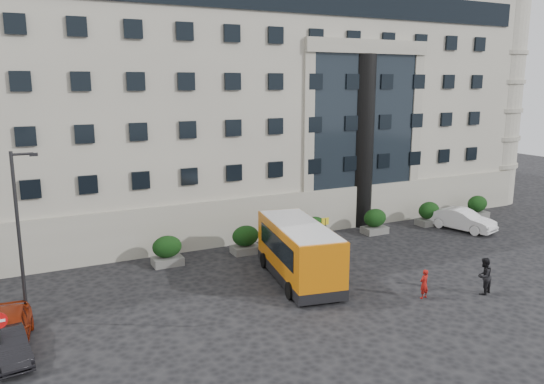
{
  "coord_description": "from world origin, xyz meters",
  "views": [
    {
      "loc": [
        -12.06,
        -22.57,
        10.92
      ],
      "look_at": [
        0.75,
        3.05,
        5.0
      ],
      "focal_mm": 35.0,
      "sensor_mm": 36.0,
      "label": 1
    }
  ],
  "objects_px": {
    "hedge_d": "(375,221)",
    "parked_car_a": "(7,329)",
    "bus_stop_sign": "(325,230)",
    "hedge_f": "(477,207)",
    "hedge_a": "(167,250)",
    "street_lamp": "(20,232)",
    "hedge_e": "(429,213)",
    "parked_car_b": "(8,345)",
    "no_entry_sign": "(0,329)",
    "hedge_c": "(314,230)",
    "white_taxi": "(462,220)",
    "pedestrian_a": "(424,284)",
    "pedestrian_c": "(339,266)",
    "minibus": "(299,250)",
    "parked_car_d": "(27,236)",
    "pedestrian_b": "(484,276)",
    "hedge_b": "(246,239)"
  },
  "relations": [
    {
      "from": "hedge_d",
      "to": "parked_car_a",
      "type": "bearing_deg",
      "value": -164.15
    },
    {
      "from": "bus_stop_sign",
      "to": "hedge_f",
      "type": "bearing_deg",
      "value": 9.63
    },
    {
      "from": "hedge_a",
      "to": "hedge_f",
      "type": "distance_m",
      "value": 26.0
    },
    {
      "from": "street_lamp",
      "to": "bus_stop_sign",
      "type": "xyz_separation_m",
      "value": [
        17.44,
        2.0,
        -2.64
      ]
    },
    {
      "from": "hedge_a",
      "to": "hedge_e",
      "type": "xyz_separation_m",
      "value": [
        20.8,
        0.0,
        0.0
      ]
    },
    {
      "from": "hedge_d",
      "to": "parked_car_b",
      "type": "xyz_separation_m",
      "value": [
        -24.4,
        -8.2,
        -0.31
      ]
    },
    {
      "from": "no_entry_sign",
      "to": "bus_stop_sign",
      "type": "bearing_deg",
      "value": 18.08
    },
    {
      "from": "hedge_c",
      "to": "white_taxi",
      "type": "xyz_separation_m",
      "value": [
        11.65,
        -2.22,
        -0.12
      ]
    },
    {
      "from": "parked_car_a",
      "to": "no_entry_sign",
      "type": "bearing_deg",
      "value": -90.44
    },
    {
      "from": "street_lamp",
      "to": "hedge_a",
      "type": "bearing_deg",
      "value": 31.16
    },
    {
      "from": "street_lamp",
      "to": "pedestrian_a",
      "type": "height_order",
      "value": "street_lamp"
    },
    {
      "from": "hedge_a",
      "to": "hedge_c",
      "type": "xyz_separation_m",
      "value": [
        10.4,
        0.0,
        0.0
      ]
    },
    {
      "from": "hedge_a",
      "to": "bus_stop_sign",
      "type": "height_order",
      "value": "bus_stop_sign"
    },
    {
      "from": "hedge_d",
      "to": "pedestrian_c",
      "type": "xyz_separation_m",
      "value": [
        -7.83,
        -7.02,
        0.03
      ]
    },
    {
      "from": "pedestrian_a",
      "to": "pedestrian_c",
      "type": "bearing_deg",
      "value": -64.58
    },
    {
      "from": "minibus",
      "to": "white_taxi",
      "type": "relative_size",
      "value": 1.66
    },
    {
      "from": "hedge_f",
      "to": "pedestrian_c",
      "type": "distance_m",
      "value": 19.53
    },
    {
      "from": "parked_car_b",
      "to": "white_taxi",
      "type": "height_order",
      "value": "white_taxi"
    },
    {
      "from": "pedestrian_c",
      "to": "hedge_a",
      "type": "bearing_deg",
      "value": -46.18
    },
    {
      "from": "bus_stop_sign",
      "to": "pedestrian_c",
      "type": "distance_m",
      "value": 4.62
    },
    {
      "from": "parked_car_d",
      "to": "pedestrian_c",
      "type": "xyz_separation_m",
      "value": [
        15.27,
        -15.22,
        0.3
      ]
    },
    {
      "from": "hedge_a",
      "to": "parked_car_a",
      "type": "distance_m",
      "value": 11.2
    },
    {
      "from": "bus_stop_sign",
      "to": "pedestrian_b",
      "type": "height_order",
      "value": "bus_stop_sign"
    },
    {
      "from": "minibus",
      "to": "pedestrian_c",
      "type": "relative_size",
      "value": 4.23
    },
    {
      "from": "hedge_b",
      "to": "pedestrian_a",
      "type": "bearing_deg",
      "value": -64.29
    },
    {
      "from": "hedge_a",
      "to": "white_taxi",
      "type": "relative_size",
      "value": 0.38
    },
    {
      "from": "street_lamp",
      "to": "bus_stop_sign",
      "type": "bearing_deg",
      "value": 6.54
    },
    {
      "from": "bus_stop_sign",
      "to": "pedestrian_a",
      "type": "bearing_deg",
      "value": -83.38
    },
    {
      "from": "bus_stop_sign",
      "to": "minibus",
      "type": "bearing_deg",
      "value": -140.77
    },
    {
      "from": "minibus",
      "to": "street_lamp",
      "type": "bearing_deg",
      "value": -173.52
    },
    {
      "from": "no_entry_sign",
      "to": "pedestrian_b",
      "type": "height_order",
      "value": "no_entry_sign"
    },
    {
      "from": "bus_stop_sign",
      "to": "white_taxi",
      "type": "relative_size",
      "value": 0.52
    },
    {
      "from": "no_entry_sign",
      "to": "white_taxi",
      "type": "xyz_separation_m",
      "value": [
        31.05,
        6.62,
        -0.85
      ]
    },
    {
      "from": "hedge_a",
      "to": "hedge_b",
      "type": "distance_m",
      "value": 5.2
    },
    {
      "from": "hedge_e",
      "to": "bus_stop_sign",
      "type": "xyz_separation_m",
      "value": [
        -11.3,
        -2.8,
        0.8
      ]
    },
    {
      "from": "hedge_a",
      "to": "bus_stop_sign",
      "type": "distance_m",
      "value": 9.94
    },
    {
      "from": "hedge_d",
      "to": "pedestrian_b",
      "type": "distance_m",
      "value": 11.99
    },
    {
      "from": "hedge_a",
      "to": "hedge_d",
      "type": "bearing_deg",
      "value": 0.0
    },
    {
      "from": "hedge_c",
      "to": "pedestrian_a",
      "type": "distance_m",
      "value": 10.88
    },
    {
      "from": "hedge_b",
      "to": "parked_car_a",
      "type": "height_order",
      "value": "hedge_b"
    },
    {
      "from": "hedge_c",
      "to": "parked_car_a",
      "type": "xyz_separation_m",
      "value": [
        -19.2,
        -6.93,
        -0.15
      ]
    },
    {
      "from": "minibus",
      "to": "parked_car_a",
      "type": "bearing_deg",
      "value": -165.05
    },
    {
      "from": "hedge_e",
      "to": "minibus",
      "type": "bearing_deg",
      "value": -158.99
    },
    {
      "from": "hedge_f",
      "to": "minibus",
      "type": "distance_m",
      "value": 20.87
    },
    {
      "from": "hedge_c",
      "to": "parked_car_d",
      "type": "relative_size",
      "value": 0.39
    },
    {
      "from": "parked_car_a",
      "to": "parked_car_b",
      "type": "bearing_deg",
      "value": -84.26
    },
    {
      "from": "white_taxi",
      "to": "parked_car_d",
      "type": "bearing_deg",
      "value": 143.73
    },
    {
      "from": "hedge_e",
      "to": "parked_car_d",
      "type": "relative_size",
      "value": 0.39
    },
    {
      "from": "hedge_b",
      "to": "bus_stop_sign",
      "type": "bearing_deg",
      "value": -33.07
    },
    {
      "from": "hedge_b",
      "to": "white_taxi",
      "type": "bearing_deg",
      "value": -7.51
    }
  ]
}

